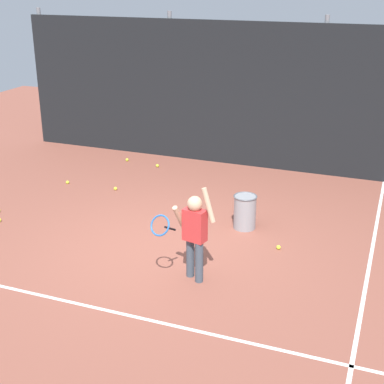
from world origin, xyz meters
name	(u,v)px	position (x,y,z in m)	size (l,w,h in m)	color
ground_plane	(162,245)	(0.00, 0.00, 0.00)	(20.00, 20.00, 0.00)	brown
court_line_baseline	(101,309)	(0.00, -1.86, 0.00)	(9.00, 0.05, 0.00)	white
court_line_sideline	(372,249)	(3.02, 1.00, 0.00)	(0.05, 9.00, 0.00)	white
back_fence_windscreen	(241,96)	(0.00, 4.16, 1.50)	(10.02, 0.08, 3.00)	black
fence_post_0	(45,77)	(-4.86, 4.22, 1.57)	(0.09, 0.09, 3.15)	slate
fence_post_1	(170,86)	(-1.62, 4.22, 1.57)	(0.09, 0.09, 3.15)	slate
fence_post_2	(321,97)	(1.62, 4.22, 1.57)	(0.09, 0.09, 3.15)	slate
tennis_player	(193,230)	(0.81, -0.76, 0.73)	(0.81, 0.57, 1.35)	#3F4C59
ball_hopper	(245,211)	(1.01, 1.06, 0.29)	(0.38, 0.38, 0.56)	gray
tennis_ball_0	(68,182)	(-2.81, 1.77, 0.03)	(0.07, 0.07, 0.07)	#CCE033
tennis_ball_1	(279,247)	(1.70, 0.51, 0.03)	(0.07, 0.07, 0.07)	#CCE033
tennis_ball_3	(127,160)	(-2.36, 3.46, 0.03)	(0.07, 0.07, 0.07)	#CCE033
tennis_ball_4	(157,166)	(-1.57, 3.34, 0.03)	(0.07, 0.07, 0.07)	#CCE033
tennis_ball_7	(115,189)	(-1.76, 1.81, 0.03)	(0.07, 0.07, 0.07)	#CCE033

